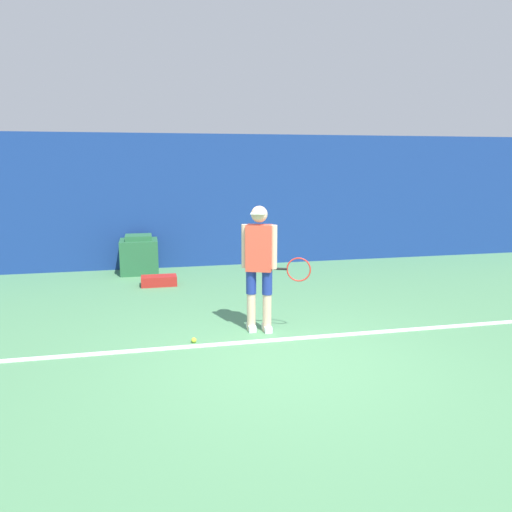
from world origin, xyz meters
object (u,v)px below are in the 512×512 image
Objects in this scene: tennis_player at (260,262)px; covered_chair at (139,255)px; tennis_ball at (194,340)px; equipment_bag at (159,281)px.

tennis_player is 2.14× the size of covered_chair.
equipment_bag is (-0.36, 3.16, 0.06)m from tennis_ball.
tennis_player is 25.25× the size of tennis_ball.
covered_chair is 1.22× the size of equipment_bag.
equipment_bag is (0.36, -1.18, -0.28)m from covered_chair.
tennis_player is 4.43m from covered_chair.
covered_chair is (-0.72, 4.34, 0.34)m from tennis_ball.
tennis_player reaches higher than tennis_ball.
tennis_ball is 4.41m from covered_chair.
tennis_player is 2.62× the size of equipment_bag.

